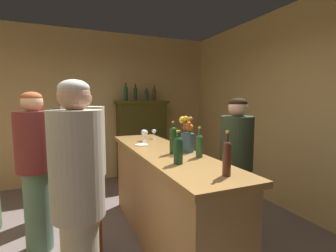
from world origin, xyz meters
name	(u,v)px	position (x,y,z in m)	size (l,w,h in m)	color
wall_back	(86,107)	(0.00, 2.98, 1.45)	(5.15, 0.12, 2.90)	tan
wall_right	(325,111)	(2.58, 0.00, 1.45)	(0.12, 5.96, 2.90)	tan
bar_counter	(164,197)	(0.58, 0.38, 0.53)	(0.60, 2.43, 1.05)	#9D7445
display_cabinet	(142,138)	(1.02, 2.65, 0.82)	(1.01, 0.47, 1.57)	#3A3210
wine_bottle_rose	(173,139)	(0.61, 0.20, 1.20)	(0.07, 0.07, 0.33)	#1F3C18
wine_bottle_riesling	(227,156)	(0.67, -0.61, 1.19)	(0.06, 0.06, 0.32)	#4E271D
wine_bottle_pinot	(199,144)	(0.77, -0.04, 1.17)	(0.07, 0.07, 0.29)	#2B4F2D
wine_bottle_syrah	(178,149)	(0.49, -0.18, 1.18)	(0.08, 0.08, 0.29)	#183920
wine_glass_front	(144,132)	(0.58, 1.08, 1.16)	(0.07, 0.07, 0.15)	white
wine_glass_mid	(154,132)	(0.76, 1.19, 1.14)	(0.07, 0.07, 0.13)	white
wine_glass_rear	(145,133)	(0.54, 0.93, 1.17)	(0.08, 0.08, 0.16)	white
flower_arrangement	(187,137)	(0.78, 0.22, 1.21)	(0.15, 0.14, 0.38)	#3A5969
cheese_plate	(142,145)	(0.45, 0.76, 1.05)	(0.16, 0.16, 0.01)	white
display_bottle_left	(126,93)	(0.72, 2.65, 1.73)	(0.07, 0.07, 0.35)	#183C25
display_bottle_midleft	(136,93)	(0.91, 2.65, 1.72)	(0.07, 0.07, 0.33)	#1F3121
display_bottle_center	(147,94)	(1.14, 2.65, 1.69)	(0.07, 0.07, 0.27)	#203923
display_bottle_midright	(154,94)	(1.30, 2.65, 1.71)	(0.07, 0.07, 0.32)	#4B2A17
patron_by_cabinet	(78,202)	(-0.33, -0.43, 0.95)	(0.33, 0.33, 1.71)	#B4AC8F
patron_redhead	(85,169)	(-0.22, 0.44, 0.92)	(0.40, 0.40, 1.69)	brown
patron_near_entrance	(67,147)	(-0.37, 1.61, 0.94)	(0.33, 0.33, 1.68)	maroon
patron_in_grey	(36,165)	(-0.68, 0.78, 0.92)	(0.37, 0.37, 1.67)	#4A6C55
bartender	(236,163)	(1.34, 0.12, 0.89)	(0.35, 0.35, 1.61)	navy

